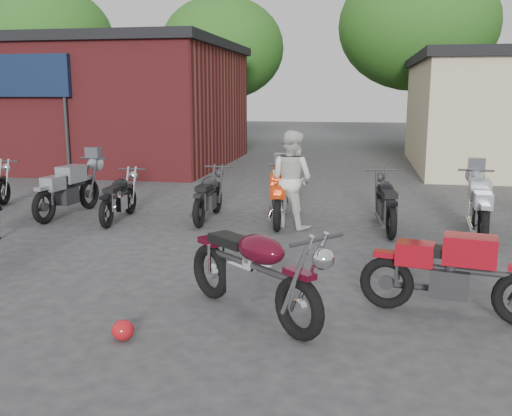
% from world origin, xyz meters
% --- Properties ---
extents(ground, '(90.00, 90.00, 0.00)m').
position_xyz_m(ground, '(0.00, 0.00, 0.00)').
color(ground, '#333335').
extents(brick_building, '(12.00, 8.00, 4.00)m').
position_xyz_m(brick_building, '(-9.00, 14.00, 2.00)').
color(brick_building, maroon).
rests_on(brick_building, ground).
extents(tree_0, '(6.56, 6.56, 8.20)m').
position_xyz_m(tree_0, '(-14.00, 22.00, 4.10)').
color(tree_0, '#225115').
rests_on(tree_0, ground).
extents(tree_1, '(5.92, 5.92, 7.40)m').
position_xyz_m(tree_1, '(-5.00, 22.00, 3.70)').
color(tree_1, '#225115').
rests_on(tree_1, ground).
extents(tree_2, '(7.04, 7.04, 8.80)m').
position_xyz_m(tree_2, '(4.00, 22.00, 4.40)').
color(tree_2, '#225115').
rests_on(tree_2, ground).
extents(vintage_motorcycle, '(2.14, 1.98, 1.27)m').
position_xyz_m(vintage_motorcycle, '(0.57, 0.59, 0.64)').
color(vintage_motorcycle, '#480918').
rests_on(vintage_motorcycle, ground).
extents(sportbike, '(2.11, 1.05, 1.17)m').
position_xyz_m(sportbike, '(2.82, 1.02, 0.58)').
color(sportbike, '#AC0E1B').
rests_on(sportbike, ground).
extents(helmet, '(0.29, 0.29, 0.22)m').
position_xyz_m(helmet, '(-0.65, -0.23, 0.11)').
color(helmet, '#B01219').
rests_on(helmet, ground).
extents(person_light, '(1.12, 1.04, 1.84)m').
position_xyz_m(person_light, '(0.44, 5.13, 0.92)').
color(person_light, silver).
rests_on(person_light, ground).
extents(row_bike_1, '(0.94, 2.20, 1.24)m').
position_xyz_m(row_bike_1, '(-4.22, 5.32, 0.62)').
color(row_bike_1, gray).
rests_on(row_bike_1, ground).
extents(row_bike_2, '(0.70, 1.85, 1.05)m').
position_xyz_m(row_bike_2, '(-3.01, 5.08, 0.53)').
color(row_bike_2, black).
rests_on(row_bike_2, ground).
extents(row_bike_3, '(0.64, 1.90, 1.10)m').
position_xyz_m(row_bike_3, '(-1.27, 5.46, 0.55)').
color(row_bike_3, black).
rests_on(row_bike_3, ground).
extents(row_bike_4, '(0.85, 2.08, 1.17)m').
position_xyz_m(row_bike_4, '(0.16, 5.49, 0.59)').
color(row_bike_4, red).
rests_on(row_bike_4, ground).
extents(row_bike_5, '(0.84, 2.03, 1.14)m').
position_xyz_m(row_bike_5, '(2.20, 5.24, 0.57)').
color(row_bike_5, black).
rests_on(row_bike_5, ground).
extents(row_bike_6, '(0.85, 2.12, 1.20)m').
position_xyz_m(row_bike_6, '(3.82, 5.07, 0.60)').
color(row_bike_6, '#989CA6').
rests_on(row_bike_6, ground).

